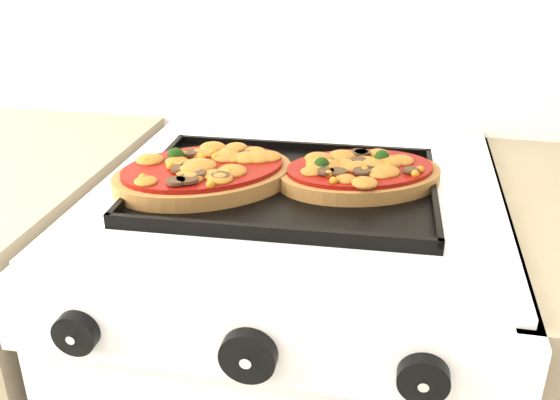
# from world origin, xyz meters

# --- Properties ---
(control_panel) EXTENTS (0.60, 0.02, 0.09)m
(control_panel) POSITION_xyz_m (0.03, 1.39, 0.85)
(control_panel) COLOR white
(control_panel) RESTS_ON stove
(knob_left) EXTENTS (0.05, 0.02, 0.05)m
(knob_left) POSITION_xyz_m (-0.17, 1.37, 0.85)
(knob_left) COLOR black
(knob_left) RESTS_ON control_panel
(knob_center) EXTENTS (0.06, 0.02, 0.06)m
(knob_center) POSITION_xyz_m (0.03, 1.37, 0.85)
(knob_center) COLOR black
(knob_center) RESTS_ON control_panel
(knob_right) EXTENTS (0.05, 0.02, 0.05)m
(knob_right) POSITION_xyz_m (0.21, 1.37, 0.85)
(knob_right) COLOR black
(knob_right) RESTS_ON control_panel
(baking_tray) EXTENTS (0.43, 0.32, 0.02)m
(baking_tray) POSITION_xyz_m (0.02, 1.67, 0.92)
(baking_tray) COLOR black
(baking_tray) RESTS_ON stove
(pizza_left) EXTENTS (0.32, 0.29, 0.04)m
(pizza_left) POSITION_xyz_m (-0.10, 1.65, 0.94)
(pizza_left) COLOR #A77239
(pizza_left) RESTS_ON baking_tray
(pizza_right) EXTENTS (0.28, 0.23, 0.03)m
(pizza_right) POSITION_xyz_m (0.12, 1.70, 0.94)
(pizza_right) COLOR #A77239
(pizza_right) RESTS_ON baking_tray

